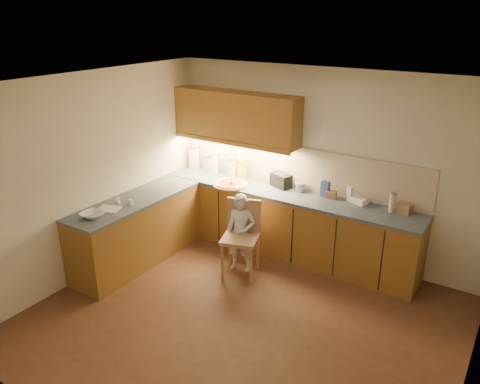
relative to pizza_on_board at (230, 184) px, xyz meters
The scene contains 24 objects.
room 2.06m from the pizza_on_board, 52.43° to the right, with size 4.54×4.50×2.62m.
l_counter 0.61m from the pizza_on_board, 47.95° to the right, with size 3.77×2.62×0.92m.
backsplash 0.96m from the pizza_on_board, 29.82° to the left, with size 3.75×0.02×0.58m, color beige.
upper_cabinets 0.96m from the pizza_on_board, 108.68° to the left, with size 1.95×0.36×0.73m.
pizza_on_board is the anchor object (origin of this frame).
child 0.87m from the pizza_on_board, 45.92° to the right, with size 0.39×0.25×1.06m, color silver.
wooden_chair 0.92m from the pizza_on_board, 46.25° to the right, with size 0.57×0.57×1.00m.
mixing_bowl 1.99m from the pizza_on_board, 112.92° to the right, with size 0.27×0.27×0.07m, color white.
canister_a 1.00m from the pizza_on_board, 159.36° to the left, with size 0.18×0.18×0.36m.
canister_b 0.67m from the pizza_on_board, 153.09° to the left, with size 0.16×0.16×0.28m.
canister_c 0.65m from the pizza_on_board, 148.72° to the left, with size 0.16×0.16×0.31m.
canister_d 0.44m from the pizza_on_board, 118.56° to the left, with size 0.18×0.18×0.29m.
oil_jug 0.37m from the pizza_on_board, 93.80° to the left, with size 0.14×0.12×0.35m.
toaster 0.73m from the pizza_on_board, 27.27° to the left, with size 0.34×0.27×0.20m.
steel_pot 0.99m from the pizza_on_board, 19.17° to the left, with size 0.16×0.16×0.12m.
blue_box 1.35m from the pizza_on_board, 14.05° to the left, with size 0.11×0.08×0.22m, color #354C9F.
card_box_a 1.44m from the pizza_on_board, 12.82° to the left, with size 0.14×0.10×0.10m, color #A17856.
white_bottle 1.69m from the pizza_on_board, 12.02° to the left, with size 0.07×0.07×0.20m, color white.
flat_pack 1.82m from the pizza_on_board, 10.86° to the left, with size 0.20×0.14×0.08m, color white.
tall_jar 2.24m from the pizza_on_board, ahead, with size 0.08×0.08×0.25m.
card_box_b 2.38m from the pizza_on_board, ahead, with size 0.17×0.13×0.13m, color tan.
dough_cloth 1.75m from the pizza_on_board, 116.81° to the right, with size 0.27×0.21×0.02m, color white.
spice_jar_a 1.60m from the pizza_on_board, 122.04° to the right, with size 0.05×0.05×0.07m, color silver.
spice_jar_b 1.47m from the pizza_on_board, 116.90° to the right, with size 0.06×0.06×0.08m, color white.
Camera 1 is at (2.35, -3.67, 3.26)m, focal length 35.00 mm.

